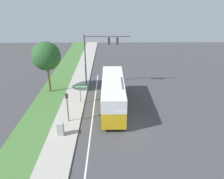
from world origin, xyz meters
TOP-DOWN VIEW (x-y plane):
  - ground_plane at (0.00, 0.00)m, footprint 80.00×80.00m
  - sidewalk at (-6.20, 0.00)m, footprint 2.80×80.00m
  - grass_verge at (-9.40, 0.00)m, footprint 3.60×80.00m
  - lane_divider_near at (-3.60, 0.00)m, footprint 0.14×30.00m
  - bus at (-1.33, 3.87)m, footprint 2.63×10.14m
  - signal_gantry at (-3.28, 10.46)m, footprint 6.28×0.41m
  - pedestrian_signal at (-6.03, 0.86)m, footprint 0.28×0.34m
  - street_sign at (-5.16, 5.08)m, footprint 1.64×0.08m
  - utility_cabinet at (-6.36, -1.57)m, footprint 0.59×0.49m
  - roadside_tree at (-9.78, 8.48)m, footprint 3.68×3.68m

SIDE VIEW (x-z plane):
  - ground_plane at x=0.00m, z-range 0.00..0.00m
  - lane_divider_near at x=-3.60m, z-range 0.00..0.01m
  - grass_verge at x=-9.40m, z-range 0.00..0.10m
  - sidewalk at x=-6.20m, z-range 0.00..0.12m
  - utility_cabinet at x=-6.36m, z-range 0.12..1.40m
  - street_sign at x=-5.16m, z-range 0.57..3.03m
  - bus at x=-1.33m, z-range 0.17..3.88m
  - pedestrian_signal at x=-6.03m, z-range 0.57..3.84m
  - roadside_tree at x=-9.78m, z-range 1.63..8.40m
  - signal_gantry at x=-3.28m, z-range 1.53..8.91m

